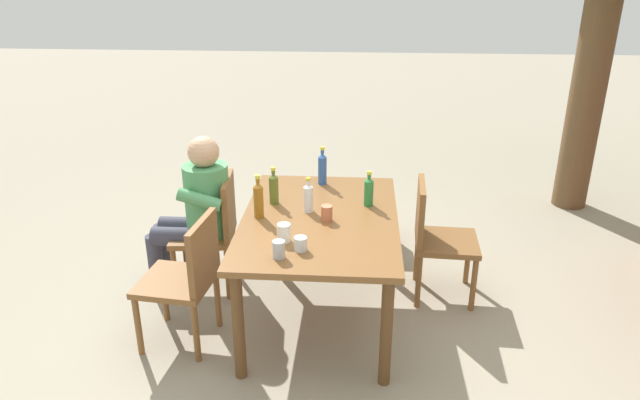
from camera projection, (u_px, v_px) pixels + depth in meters
name	position (u px, v px, depth m)	size (l,w,h in m)	color
ground_plane	(320.00, 315.00, 4.10)	(24.00, 24.00, 0.00)	gray
dining_table	(320.00, 230.00, 3.85)	(1.51, 1.01, 0.75)	brown
chair_near_left	(214.00, 227.00, 4.28)	(0.48, 0.48, 0.87)	brown
chair_far_left	(436.00, 234.00, 4.18)	(0.46, 0.46, 0.87)	brown
chair_near_right	(187.00, 275.00, 3.64)	(0.49, 0.49, 0.87)	brown
person_in_white_shirt	(197.00, 206.00, 4.22)	(0.47, 0.61, 1.18)	#4C935B
bottle_olive	(274.00, 188.00, 3.98)	(0.06, 0.06, 0.26)	#566623
bottle_green	(369.00, 191.00, 3.95)	(0.06, 0.06, 0.24)	#287A38
bottle_blue	(322.00, 168.00, 4.31)	(0.06, 0.06, 0.29)	#2D56A3
bottle_amber	(258.00, 199.00, 3.76)	(0.06, 0.06, 0.29)	#996019
bottle_clear	(308.00, 197.00, 3.86)	(0.06, 0.06, 0.24)	white
cup_glass	(301.00, 244.00, 3.37)	(0.08, 0.08, 0.08)	silver
cup_steel	(279.00, 249.00, 3.28)	(0.07, 0.07, 0.10)	#B2B7BC
cup_white	(284.00, 233.00, 3.47)	(0.08, 0.08, 0.11)	white
cup_terracotta	(327.00, 213.00, 3.74)	(0.07, 0.07, 0.10)	#BC6B47
backpack_by_near_side	(376.00, 220.00, 5.09)	(0.34, 0.24, 0.41)	maroon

